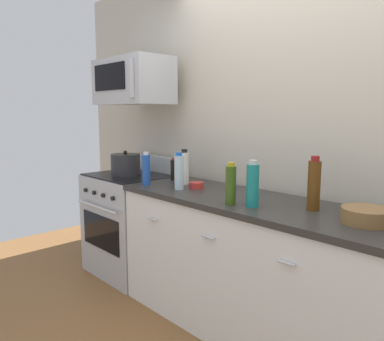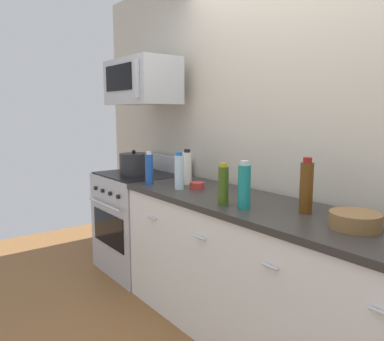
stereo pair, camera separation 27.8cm
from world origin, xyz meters
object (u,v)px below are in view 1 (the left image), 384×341
Objects in this scene: bottle_soy_sauce_dark at (173,170)px; bottle_wine_amber at (314,185)px; bottle_vinegar_white at (184,168)px; bottle_olive_oil at (231,185)px; bottle_soda_blue at (146,169)px; bowl_red_small at (196,185)px; bottle_sparkling_teal at (253,185)px; bowl_wooden_salad at (366,215)px; range_oven at (132,223)px; microwave at (133,82)px; stockpot at (126,165)px; bottle_water_clear at (179,172)px.

bottle_wine_amber is at bearing -2.33° from bottle_soy_sauce_dark.
bottle_vinegar_white is 1.07× the size of bottle_olive_oil.
bottle_soda_blue is 2.38× the size of bowl_red_small.
bottle_vinegar_white is at bearing -179.89° from bottle_wine_amber.
bottle_vinegar_white is 0.21m from bowl_red_small.
bowl_wooden_salad is at bearing 13.31° from bottle_sparkling_teal.
bottle_vinegar_white is at bearing 52.97° from bottle_soda_blue.
bottle_vinegar_white is 0.84m from bottle_sparkling_teal.
bottle_olive_oil is at bearing -18.43° from bottle_soy_sauce_dark.
bottle_olive_oil reaches higher than bottle_soy_sauce_dark.
bottle_wine_amber is 0.34m from bowl_wooden_salad.
range_oven is 2.17m from bowl_wooden_salad.
range_oven is 0.98m from bowl_red_small.
microwave is 2.87× the size of bottle_soda_blue.
bowl_red_small is (0.18, -0.04, -0.11)m from bottle_vinegar_white.
range_oven is at bearing 90.00° from stockpot.
microwave is 1.56m from bottle_olive_oil.
bottle_soda_blue reaches higher than bowl_wooden_salad.
bottle_soda_blue is at bearing 179.84° from bottle_olive_oil.
bottle_water_clear is 0.57m from bottle_olive_oil.
range_oven is 4.13× the size of bottle_soda_blue.
bottle_soda_blue is at bearing -177.40° from bottle_sparkling_teal.
bottle_sparkling_teal is 2.58× the size of bowl_red_small.
bottle_sparkling_teal is 0.64m from bowl_wooden_salad.
microwave is 1.66m from bottle_sparkling_teal.
range_oven is 0.55m from stockpot.
bottle_olive_oil is at bearing -0.16° from bottle_soda_blue.
bottle_soy_sauce_dark is 0.76× the size of bowl_wooden_salad.
bottle_water_clear reaches higher than bowl_wooden_salad.
bowl_red_small is at bearing -14.39° from bottle_soy_sauce_dark.
bottle_water_clear is 0.81m from stockpot.
bowl_red_small is (0.36, 0.20, -0.10)m from bottle_soda_blue.
bottle_water_clear is (-0.70, 0.03, -0.00)m from bottle_sparkling_teal.
bowl_red_small is at bearing 28.74° from bottle_soda_blue.
bottle_wine_amber is at bearing 30.08° from bottle_olive_oil.
microwave is at bearing 177.26° from bowl_red_small.
bottle_olive_oil is (-0.42, -0.24, -0.03)m from bottle_wine_amber.
bottle_water_clear is (0.30, 0.07, 0.01)m from bottle_soda_blue.
bowl_wooden_salad is at bearing 6.74° from bottle_soda_blue.
bottle_sparkling_teal is 0.14m from bottle_olive_oil.
bottle_vinegar_white reaches higher than bowl_red_small.
stockpot is at bearing 164.36° from bottle_soda_blue.
bottle_soy_sauce_dark is (-1.31, 0.05, -0.06)m from bottle_wine_amber.
range_oven is 4.12× the size of bottle_olive_oil.
bottle_sparkling_teal is (1.50, -0.19, -0.70)m from microwave.
range_oven is 9.81× the size of bowl_red_small.
bottle_wine_amber is 1.31m from bottle_soy_sauce_dark.
bottle_soda_blue is (-1.00, -0.05, -0.01)m from bottle_sparkling_teal.
bottle_sparkling_teal is at bearing -146.04° from bottle_wine_amber.
bottle_vinegar_white reaches higher than stockpot.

